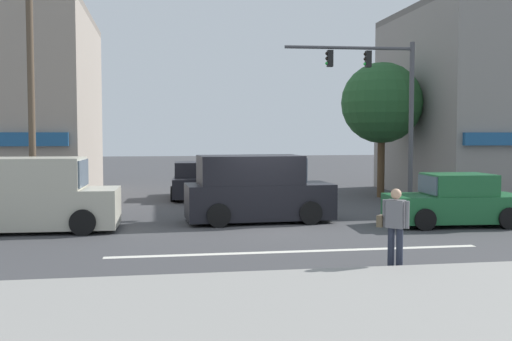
{
  "coord_description": "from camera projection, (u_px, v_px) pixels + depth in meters",
  "views": [
    {
      "loc": [
        -3.28,
        -17.18,
        2.77
      ],
      "look_at": [
        -0.1,
        2.0,
        1.6
      ],
      "focal_mm": 42.0,
      "sensor_mm": 36.0,
      "label": 1
    }
  ],
  "objects": [
    {
      "name": "ground_plane",
      "position": [
        270.0,
        229.0,
        17.62
      ],
      "size": [
        120.0,
        120.0,
        0.0
      ],
      "primitive_type": "plane",
      "color": "#3D3D3F"
    },
    {
      "name": "lane_marking_stripe",
      "position": [
        298.0,
        251.0,
        14.17
      ],
      "size": [
        9.0,
        0.24,
        0.01
      ],
      "primitive_type": "cube",
      "color": "silver",
      "rests_on": "ground"
    },
    {
      "name": "sidewalk_curb",
      "position": [
        373.0,
        309.0,
        9.24
      ],
      "size": [
        40.0,
        5.0,
        0.16
      ],
      "primitive_type": "cube",
      "color": "gray",
      "rests_on": "ground"
    },
    {
      "name": "building_right_corner",
      "position": [
        511.0,
        102.0,
        28.09
      ],
      "size": [
        10.11,
        9.07,
        8.61
      ],
      "color": "gray",
      "rests_on": "ground"
    },
    {
      "name": "street_tree",
      "position": [
        382.0,
        103.0,
        26.25
      ],
      "size": [
        3.55,
        3.55,
        5.93
      ],
      "color": "#4C3823",
      "rests_on": "ground"
    },
    {
      "name": "utility_pole_near_left",
      "position": [
        31.0,
        79.0,
        19.18
      ],
      "size": [
        1.4,
        0.22,
        8.83
      ],
      "color": "brown",
      "rests_on": "ground"
    },
    {
      "name": "traffic_light_mast",
      "position": [
        386.0,
        97.0,
        22.21
      ],
      "size": [
        4.89,
        0.39,
        6.2
      ],
      "color": "#47474C",
      "rests_on": "ground"
    },
    {
      "name": "van_crossing_rightbound",
      "position": [
        256.0,
        190.0,
        18.96
      ],
      "size": [
        4.67,
        2.18,
        2.11
      ],
      "color": "black",
      "rests_on": "ground"
    },
    {
      "name": "sedan_crossing_leftbound",
      "position": [
        194.0,
        182.0,
        26.03
      ],
      "size": [
        2.09,
        4.21,
        1.58
      ],
      "color": "black",
      "rests_on": "ground"
    },
    {
      "name": "sedan_approaching_near",
      "position": [
        456.0,
        202.0,
        18.2
      ],
      "size": [
        4.2,
        2.08,
        1.58
      ],
      "color": "#1E6033",
      "rests_on": "ground"
    },
    {
      "name": "van_parked_curbside",
      "position": [
        33.0,
        196.0,
        17.1
      ],
      "size": [
        4.66,
        2.16,
        2.11
      ],
      "color": "#B7B29E",
      "rests_on": "ground"
    },
    {
      "name": "pedestrian_foreground_with_bag",
      "position": [
        395.0,
        223.0,
        12.26
      ],
      "size": [
        0.57,
        0.6,
        1.67
      ],
      "color": "#232838",
      "rests_on": "ground"
    }
  ]
}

